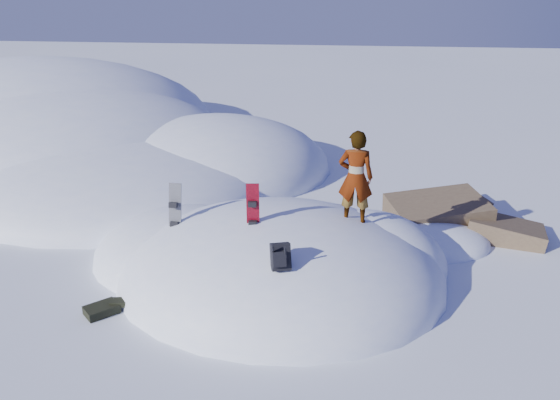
% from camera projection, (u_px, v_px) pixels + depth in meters
% --- Properties ---
extents(ground, '(120.00, 120.00, 0.00)m').
position_uv_depth(ground, '(280.00, 278.00, 11.72)').
color(ground, white).
rests_on(ground, ground).
extents(snow_mound, '(8.00, 6.00, 3.00)m').
position_uv_depth(snow_mound, '(274.00, 272.00, 11.97)').
color(snow_mound, white).
rests_on(snow_mound, ground).
extents(snow_ridge, '(21.50, 18.50, 6.40)m').
position_uv_depth(snow_ridge, '(68.00, 144.00, 22.40)').
color(snow_ridge, white).
rests_on(snow_ridge, ground).
extents(rock_outcrop, '(4.68, 4.41, 1.68)m').
position_uv_depth(rock_outcrop, '(442.00, 233.00, 13.94)').
color(rock_outcrop, brown).
rests_on(rock_outcrop, ground).
extents(snowboard_red, '(0.26, 0.16, 1.36)m').
position_uv_depth(snowboard_red, '(253.00, 215.00, 10.76)').
color(snowboard_red, red).
rests_on(snowboard_red, snow_mound).
extents(snowboard_dark, '(0.28, 0.30, 1.43)m').
position_uv_depth(snowboard_dark, '(175.00, 216.00, 11.52)').
color(snowboard_dark, black).
rests_on(snowboard_dark, snow_mound).
extents(backpack, '(0.44, 0.50, 0.57)m').
position_uv_depth(backpack, '(280.00, 257.00, 9.53)').
color(backpack, black).
rests_on(backpack, snow_mound).
extents(gear_pile, '(0.81, 0.72, 0.21)m').
position_uv_depth(gear_pile, '(104.00, 308.00, 10.38)').
color(gear_pile, black).
rests_on(gear_pile, ground).
extents(person, '(0.72, 0.49, 1.95)m').
position_uv_depth(person, '(356.00, 177.00, 11.04)').
color(person, slate).
rests_on(person, snow_mound).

